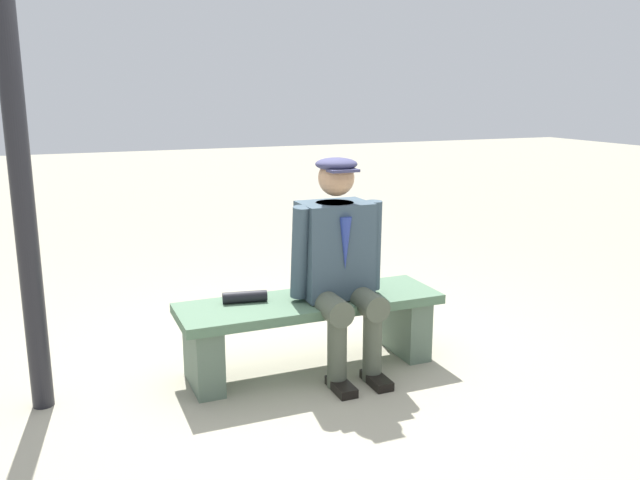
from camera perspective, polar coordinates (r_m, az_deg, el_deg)
name	(u,v)px	position (r m, az deg, el deg)	size (l,w,h in m)	color
ground_plane	(311,368)	(4.03, -0.82, -11.01)	(30.00, 30.00, 0.00)	#9B9681
bench	(310,322)	(3.92, -0.83, -7.12)	(1.56, 0.47, 0.44)	#4D6C52
seated_man	(339,259)	(3.81, 1.63, -1.62)	(0.56, 0.62, 1.26)	#364956
rolled_magazine	(245,297)	(3.83, -6.53, -4.91)	(0.07, 0.07, 0.25)	black
lamp_post	(8,56)	(3.53, -25.39, 14.22)	(0.24, 0.24, 2.95)	black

